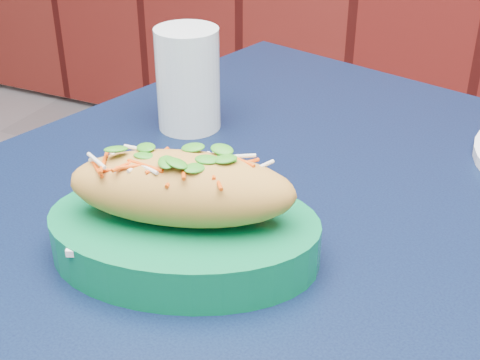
% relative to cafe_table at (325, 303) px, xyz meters
% --- Properties ---
extents(cafe_table, '(0.98, 0.98, 0.75)m').
position_rel_cafe_table_xyz_m(cafe_table, '(0.00, 0.00, 0.00)').
color(cafe_table, black).
rests_on(cafe_table, ground).
extents(banh_mi_basket, '(0.27, 0.22, 0.11)m').
position_rel_cafe_table_xyz_m(banh_mi_basket, '(-0.10, -0.10, 0.13)').
color(banh_mi_basket, '#076B3C').
rests_on(banh_mi_basket, cafe_table).
extents(water_glass, '(0.08, 0.08, 0.12)m').
position_rel_cafe_table_xyz_m(water_glass, '(-0.23, 0.14, 0.15)').
color(water_glass, silver).
rests_on(water_glass, cafe_table).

